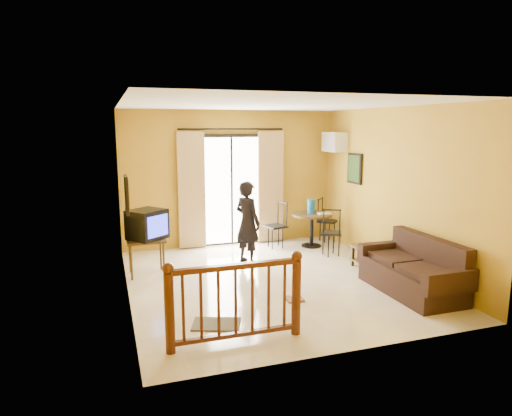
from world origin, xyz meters
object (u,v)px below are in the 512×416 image
object	(u,v)px
standing_person	(248,222)
sofa	(415,272)
television	(147,224)
dining_table	(312,221)
coffee_table	(375,256)

from	to	relation	value
standing_person	sofa	bearing A→B (deg)	-167.84
television	dining_table	distance (m)	3.50
television	coffee_table	bearing A→B (deg)	-53.99
television	dining_table	world-z (taller)	television
television	coffee_table	world-z (taller)	television
dining_table	television	bearing A→B (deg)	-166.55
dining_table	coffee_table	world-z (taller)	dining_table
standing_person	dining_table	bearing A→B (deg)	-95.70
television	standing_person	size ratio (longest dim) A/B	0.49
dining_table	coffee_table	xyz separation A→B (m)	(0.32, -1.86, -0.28)
coffee_table	television	bearing A→B (deg)	164.30
sofa	television	bearing A→B (deg)	150.41
dining_table	sofa	world-z (taller)	sofa
dining_table	standing_person	xyz separation A→B (m)	(-1.60, -0.68, 0.21)
dining_table	standing_person	bearing A→B (deg)	-157.10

